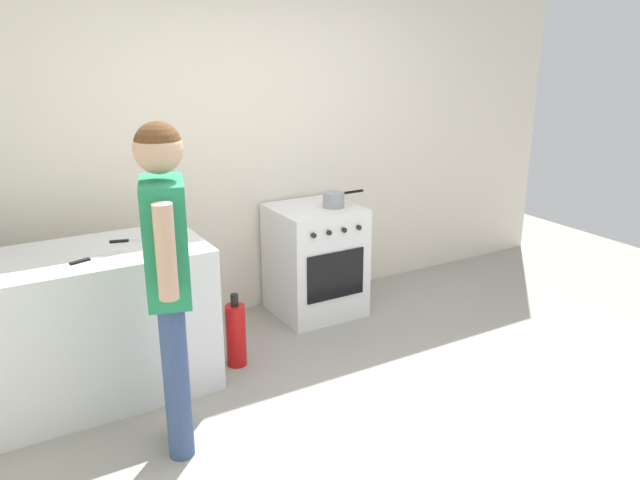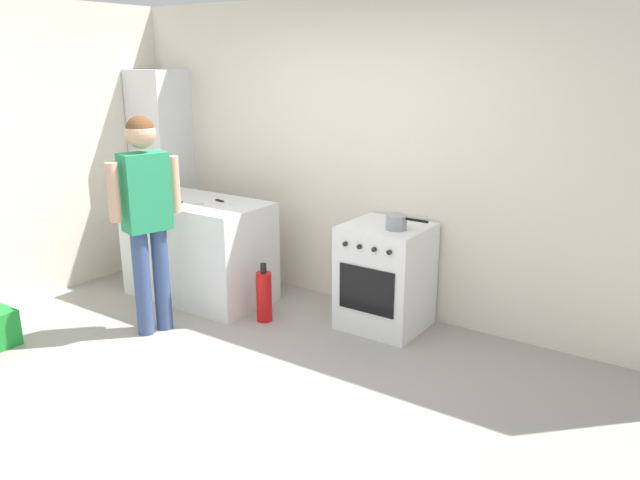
{
  "view_description": "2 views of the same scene",
  "coord_description": "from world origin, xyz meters",
  "px_view_note": "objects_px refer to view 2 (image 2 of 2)",
  "views": [
    {
      "loc": [
        -1.9,
        -2.34,
        2.05
      ],
      "look_at": [
        -0.1,
        0.73,
        0.9
      ],
      "focal_mm": 35.0,
      "sensor_mm": 36.0,
      "label": 1
    },
    {
      "loc": [
        2.58,
        -2.6,
        2.1
      ],
      "look_at": [
        0.18,
        0.9,
        0.86
      ],
      "focal_mm": 35.0,
      "sensor_mm": 36.0,
      "label": 2
    }
  ],
  "objects_px": {
    "knife_utility": "(223,202)",
    "fire_extinguisher": "(264,296)",
    "pot": "(397,222)",
    "knife_chef": "(186,203)",
    "oven_left": "(386,276)",
    "person": "(146,206)",
    "larder_cabinet": "(163,171)"
  },
  "relations": [
    {
      "from": "pot",
      "to": "larder_cabinet",
      "type": "distance_m",
      "value": 2.78
    },
    {
      "from": "oven_left",
      "to": "larder_cabinet",
      "type": "relative_size",
      "value": 0.42
    },
    {
      "from": "oven_left",
      "to": "knife_utility",
      "type": "distance_m",
      "value": 1.55
    },
    {
      "from": "oven_left",
      "to": "knife_utility",
      "type": "bearing_deg",
      "value": -168.31
    },
    {
      "from": "knife_utility",
      "to": "fire_extinguisher",
      "type": "distance_m",
      "value": 0.92
    },
    {
      "from": "person",
      "to": "larder_cabinet",
      "type": "xyz_separation_m",
      "value": [
        -1.19,
        1.23,
        -0.03
      ]
    },
    {
      "from": "fire_extinguisher",
      "to": "larder_cabinet",
      "type": "height_order",
      "value": "larder_cabinet"
    },
    {
      "from": "knife_chef",
      "to": "person",
      "type": "bearing_deg",
      "value": -69.91
    },
    {
      "from": "oven_left",
      "to": "knife_utility",
      "type": "xyz_separation_m",
      "value": [
        -1.45,
        -0.3,
        0.48
      ]
    },
    {
      "from": "pot",
      "to": "fire_extinguisher",
      "type": "bearing_deg",
      "value": -157.89
    },
    {
      "from": "oven_left",
      "to": "fire_extinguisher",
      "type": "bearing_deg",
      "value": -151.22
    },
    {
      "from": "knife_utility",
      "to": "person",
      "type": "relative_size",
      "value": 0.15
    },
    {
      "from": "pot",
      "to": "fire_extinguisher",
      "type": "height_order",
      "value": "pot"
    },
    {
      "from": "knife_chef",
      "to": "knife_utility",
      "type": "bearing_deg",
      "value": 40.87
    },
    {
      "from": "pot",
      "to": "person",
      "type": "bearing_deg",
      "value": -146.47
    },
    {
      "from": "oven_left",
      "to": "knife_chef",
      "type": "xyz_separation_m",
      "value": [
        -1.69,
        -0.51,
        0.48
      ]
    },
    {
      "from": "pot",
      "to": "knife_chef",
      "type": "xyz_separation_m",
      "value": [
        -1.81,
        -0.43,
        -0.0
      ]
    },
    {
      "from": "oven_left",
      "to": "person",
      "type": "height_order",
      "value": "person"
    },
    {
      "from": "person",
      "to": "larder_cabinet",
      "type": "distance_m",
      "value": 1.71
    },
    {
      "from": "oven_left",
      "to": "person",
      "type": "relative_size",
      "value": 0.5
    },
    {
      "from": "knife_utility",
      "to": "knife_chef",
      "type": "distance_m",
      "value": 0.32
    },
    {
      "from": "oven_left",
      "to": "pot",
      "type": "relative_size",
      "value": 2.49
    },
    {
      "from": "fire_extinguisher",
      "to": "larder_cabinet",
      "type": "bearing_deg",
      "value": 161.95
    },
    {
      "from": "knife_utility",
      "to": "fire_extinguisher",
      "type": "xyz_separation_m",
      "value": [
        0.58,
        -0.18,
        -0.69
      ]
    },
    {
      "from": "knife_utility",
      "to": "fire_extinguisher",
      "type": "bearing_deg",
      "value": -17.13
    },
    {
      "from": "knife_chef",
      "to": "pot",
      "type": "bearing_deg",
      "value": 13.47
    },
    {
      "from": "pot",
      "to": "person",
      "type": "height_order",
      "value": "person"
    },
    {
      "from": "oven_left",
      "to": "fire_extinguisher",
      "type": "relative_size",
      "value": 1.7
    },
    {
      "from": "oven_left",
      "to": "person",
      "type": "distance_m",
      "value": 1.94
    },
    {
      "from": "knife_utility",
      "to": "knife_chef",
      "type": "height_order",
      "value": "same"
    },
    {
      "from": "knife_chef",
      "to": "oven_left",
      "type": "bearing_deg",
      "value": 16.76
    },
    {
      "from": "pot",
      "to": "larder_cabinet",
      "type": "relative_size",
      "value": 0.17
    }
  ]
}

